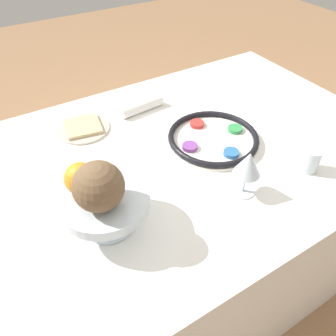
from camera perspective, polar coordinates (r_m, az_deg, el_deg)
name	(u,v)px	position (r m, az deg, el deg)	size (l,w,h in m)	color
ground_plane	(184,265)	(1.70, 2.74, -16.51)	(8.00, 8.00, 0.00)	#99704C
dining_table	(187,216)	(1.39, 3.24, -8.40)	(1.43, 0.99, 0.76)	white
seder_plate	(213,138)	(1.14, 7.86, 5.19)	(0.31, 0.31, 0.03)	white
wine_glass	(248,165)	(0.92, 13.78, 0.51)	(0.08, 0.08, 0.15)	silver
fruit_stand	(105,202)	(0.83, -10.89, -5.89)	(0.23, 0.23, 0.11)	silver
orange_fruit	(81,179)	(0.81, -14.94, -1.78)	(0.08, 0.08, 0.08)	orange
coconut	(99,186)	(0.75, -12.01, -3.16)	(0.12, 0.12, 0.12)	brown
bread_plate	(83,128)	(1.24, -14.54, 6.80)	(0.19, 0.19, 0.02)	beige
napkin_roll	(142,106)	(1.30, -4.57, 10.66)	(0.18, 0.06, 0.04)	white
cup_mid	(310,159)	(1.10, 23.47, 1.37)	(0.06, 0.06, 0.08)	silver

